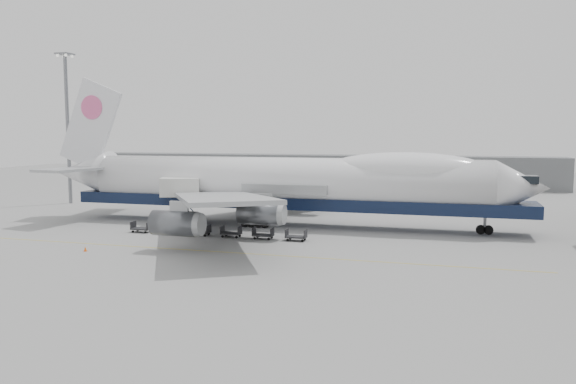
% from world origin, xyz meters
% --- Properties ---
extents(ground, '(260.00, 260.00, 0.00)m').
position_xyz_m(ground, '(0.00, 0.00, 0.00)').
color(ground, gray).
rests_on(ground, ground).
extents(apron_line, '(60.00, 0.15, 0.01)m').
position_xyz_m(apron_line, '(0.00, -6.00, 0.01)').
color(apron_line, gold).
rests_on(apron_line, ground).
extents(hangar, '(110.00, 8.00, 7.00)m').
position_xyz_m(hangar, '(-10.00, 70.00, 3.50)').
color(hangar, slate).
rests_on(hangar, ground).
extents(floodlight_mast, '(2.40, 2.40, 25.43)m').
position_xyz_m(floodlight_mast, '(-42.00, 24.00, 14.27)').
color(floodlight_mast, slate).
rests_on(floodlight_mast, ground).
extents(airliner, '(67.00, 55.30, 19.98)m').
position_xyz_m(airliner, '(0.64, 12.00, 5.62)').
color(airliner, white).
rests_on(airliner, ground).
extents(catering_truck, '(6.05, 5.01, 6.21)m').
position_xyz_m(catering_truck, '(-13.19, 8.52, 3.46)').
color(catering_truck, '#18294A').
rests_on(catering_truck, ground).
extents(traffic_cone, '(0.34, 0.34, 0.50)m').
position_xyz_m(traffic_cone, '(-14.90, -9.53, 0.24)').
color(traffic_cone, '#FA5E0D').
rests_on(traffic_cone, ground).
extents(dolly_0, '(2.30, 1.35, 1.30)m').
position_xyz_m(dolly_0, '(-15.18, 1.86, 0.53)').
color(dolly_0, '#2D2D30').
rests_on(dolly_0, ground).
extents(dolly_1, '(2.30, 1.35, 1.30)m').
position_xyz_m(dolly_1, '(-11.27, 1.86, 0.53)').
color(dolly_1, '#2D2D30').
rests_on(dolly_1, ground).
extents(dolly_2, '(2.30, 1.35, 1.30)m').
position_xyz_m(dolly_2, '(-7.35, 1.86, 0.53)').
color(dolly_2, '#2D2D30').
rests_on(dolly_2, ground).
extents(dolly_3, '(2.30, 1.35, 1.30)m').
position_xyz_m(dolly_3, '(-3.44, 1.86, 0.53)').
color(dolly_3, '#2D2D30').
rests_on(dolly_3, ground).
extents(dolly_4, '(2.30, 1.35, 1.30)m').
position_xyz_m(dolly_4, '(0.48, 1.86, 0.53)').
color(dolly_4, '#2D2D30').
rests_on(dolly_4, ground).
extents(dolly_5, '(2.30, 1.35, 1.30)m').
position_xyz_m(dolly_5, '(4.39, 1.86, 0.53)').
color(dolly_5, '#2D2D30').
rests_on(dolly_5, ground).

